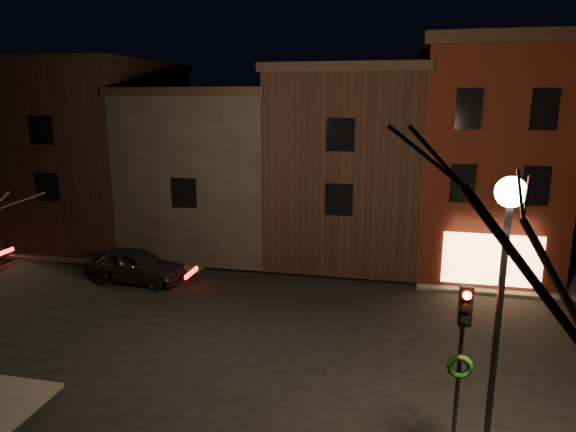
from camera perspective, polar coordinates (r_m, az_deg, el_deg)
name	(u,v)px	position (r m, az deg, el deg)	size (l,w,h in m)	color
ground	(276,329)	(18.79, -1.35, -12.39)	(120.00, 120.00, 0.00)	black
sidewalk_far_left	(96,198)	(44.44, -20.55, 1.87)	(30.00, 30.00, 0.12)	#2D2B28
corner_building	(486,155)	(26.35, 21.13, 6.38)	(6.50, 8.50, 10.50)	#40120B
row_building_a	(351,160)	(27.28, 7.03, 6.16)	(7.30, 10.30, 9.40)	black
row_building_b	(221,166)	(28.95, -7.49, 5.55)	(7.80, 10.30, 8.40)	black
row_building_c	(103,149)	(32.07, -19.89, 6.96)	(7.30, 10.30, 9.90)	black
street_lamp_near	(505,248)	(11.05, 23.00, -3.25)	(0.60, 0.60, 6.48)	black
traffic_signal	(462,343)	(12.25, 18.75, -13.20)	(0.58, 0.38, 4.05)	black
parked_car_a	(136,265)	(23.99, -16.58, -5.25)	(1.79, 4.45, 1.52)	black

